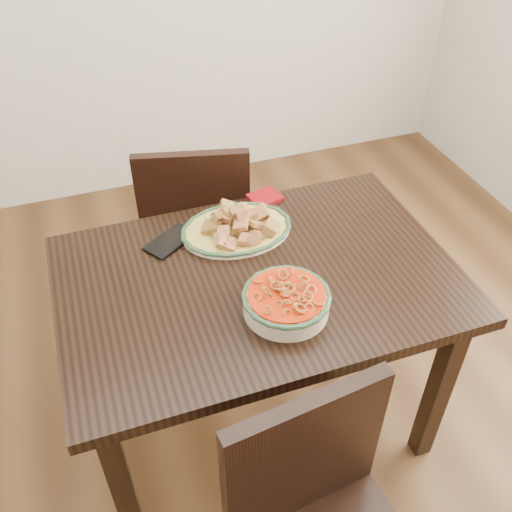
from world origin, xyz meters
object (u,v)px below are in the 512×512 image
object	(u,v)px
chair_far	(197,223)
noodle_bowl	(286,299)
dining_table	(258,298)
fish_plate	(236,221)
smartphone	(170,241)

from	to	relation	value
chair_far	noodle_bowl	size ratio (longest dim) A/B	3.52
dining_table	fish_plate	xyz separation A→B (m)	(0.00, 0.22, 0.14)
dining_table	fish_plate	size ratio (longest dim) A/B	3.30
fish_plate	noodle_bowl	distance (m)	0.39
fish_plate	noodle_bowl	size ratio (longest dim) A/B	1.44
smartphone	dining_table	bearing A→B (deg)	-81.50
dining_table	noodle_bowl	world-z (taller)	noodle_bowl
dining_table	chair_far	distance (m)	0.66
dining_table	chair_far	xyz separation A→B (m)	(-0.04, 0.64, -0.15)
dining_table	chair_far	bearing A→B (deg)	93.88
chair_far	smartphone	world-z (taller)	chair_far
fish_plate	smartphone	bearing A→B (deg)	175.32
noodle_bowl	smartphone	xyz separation A→B (m)	(-0.24, 0.41, -0.04)
dining_table	fish_plate	bearing A→B (deg)	89.42
smartphone	fish_plate	bearing A→B (deg)	-38.08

